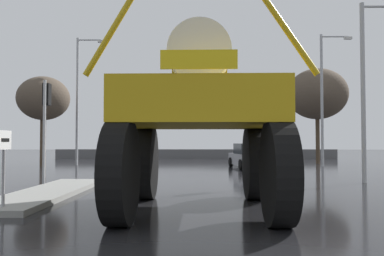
{
  "coord_description": "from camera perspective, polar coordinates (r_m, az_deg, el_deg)",
  "views": [
    {
      "loc": [
        0.17,
        -2.98,
        1.63
      ],
      "look_at": [
        -0.0,
        9.12,
        2.05
      ],
      "focal_mm": 36.83,
      "sensor_mm": 36.0,
      "label": 1
    }
  ],
  "objects": [
    {
      "name": "bare_tree_left",
      "position": [
        27.78,
        -20.71,
        3.96
      ],
      "size": [
        3.38,
        3.38,
        5.93
      ],
      "color": "#473828",
      "rests_on": "ground"
    },
    {
      "name": "traffic_signal_near_right",
      "position": [
        15.3,
        13.25,
        2.0
      ],
      "size": [
        0.24,
        0.54,
        3.67
      ],
      "color": "#A8AAAF",
      "rests_on": "ground"
    },
    {
      "name": "streetlight_far_left",
      "position": [
        28.59,
        -16.0,
        4.69
      ],
      "size": [
        2.01,
        0.24,
        8.9
      ],
      "color": "#A8AAAF",
      "rests_on": "ground"
    },
    {
      "name": "streetlight_near_right",
      "position": [
        17.31,
        23.9,
        6.12
      ],
      "size": [
        1.65,
        0.24,
        7.22
      ],
      "color": "#A8AAAF",
      "rests_on": "ground"
    },
    {
      "name": "sedan_ahead",
      "position": [
        24.61,
        8.28,
        -4.1
      ],
      "size": [
        2.31,
        4.29,
        1.52
      ],
      "rotation": [
        0.0,
        0.0,
        1.71
      ],
      "color": "#B7B7BF",
      "rests_on": "ground"
    },
    {
      "name": "oversize_sprayer",
      "position": [
        9.43,
        1.11,
        1.27
      ],
      "size": [
        4.55,
        5.7,
        4.95
      ],
      "rotation": [
        0.0,
        0.0,
        1.56
      ],
      "color": "black",
      "rests_on": "ground"
    },
    {
      "name": "roadside_barrier",
      "position": [
        37.44,
        0.54,
        -3.79
      ],
      "size": [
        26.74,
        0.24,
        0.9
      ],
      "primitive_type": "cube",
      "color": "#59595B",
      "rests_on": "ground"
    },
    {
      "name": "bare_tree_right",
      "position": [
        30.51,
        17.68,
        4.7
      ],
      "size": [
        4.39,
        4.39,
        7.01
      ],
      "color": "#473828",
      "rests_on": "ground"
    },
    {
      "name": "streetlight_far_right",
      "position": [
        27.63,
        18.59,
        4.85
      ],
      "size": [
        2.11,
        0.24,
        8.78
      ],
      "color": "#A8AAAF",
      "rests_on": "ground"
    },
    {
      "name": "median_island",
      "position": [
        12.94,
        -20.13,
        -8.77
      ],
      "size": [
        1.69,
        7.19,
        0.15
      ],
      "primitive_type": "cube",
      "color": "gray",
      "rests_on": "ground"
    },
    {
      "name": "traffic_signal_near_left",
      "position": [
        16.03,
        -20.37,
        2.65
      ],
      "size": [
        0.24,
        0.54,
        3.96
      ],
      "color": "#A8AAAF",
      "rests_on": "ground"
    },
    {
      "name": "lane_arrow_sign",
      "position": [
        10.03,
        -25.57,
        -3.42
      ],
      "size": [
        0.07,
        0.6,
        1.74
      ],
      "color": "#99999E",
      "rests_on": "median_island"
    },
    {
      "name": "ground_plane",
      "position": [
        21.04,
        0.34,
        -6.43
      ],
      "size": [
        120.0,
        120.0,
        0.0
      ],
      "primitive_type": "plane",
      "color": "black"
    }
  ]
}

